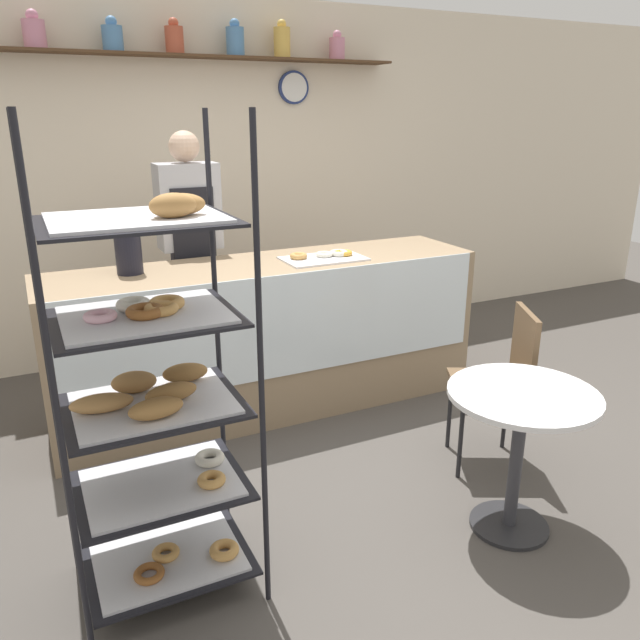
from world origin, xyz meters
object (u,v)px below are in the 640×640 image
Objects in this scene: person_worker at (191,254)px; cafe_table at (520,428)px; cafe_chair at (505,371)px; coffee_carafe at (128,244)px; pastry_rack at (155,394)px; donut_tray_counter at (325,257)px.

person_worker is 2.42m from cafe_table.
coffee_carafe is at bearing -100.63° from cafe_chair.
pastry_rack is 1.90m from cafe_chair.
person_worker is (0.64, 1.88, 0.10)m from pastry_rack.
person_worker is 1.98× the size of cafe_chair.
pastry_rack is 1.07× the size of person_worker.
cafe_chair is at bearing -65.66° from donut_tray_counter.
cafe_chair is (0.34, 0.48, 0.02)m from cafe_table.
person_worker reaches higher than donut_tray_counter.
cafe_table is 1.97× the size of coffee_carafe.
coffee_carafe is (-1.70, 1.30, 0.61)m from cafe_chair.
person_worker is 0.92m from donut_tray_counter.
coffee_carafe reaches higher than donut_tray_counter.
pastry_rack is 3.67× the size of donut_tray_counter.
coffee_carafe is (-1.36, 1.79, 0.63)m from cafe_table.
cafe_chair is at bearing 55.02° from cafe_table.
cafe_table is at bearing -8.18° from cafe_chair.
pastry_rack is at bearing -96.65° from coffee_carafe.
person_worker is 4.93× the size of coffee_carafe.
cafe_table is 0.59m from cafe_chair.
donut_tray_counter is (1.18, -0.16, -0.16)m from coffee_carafe.
cafe_table is 0.79× the size of cafe_chair.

